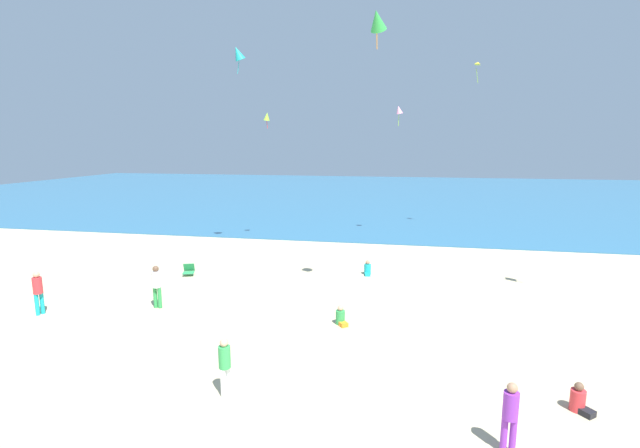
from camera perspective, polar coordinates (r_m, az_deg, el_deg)
ground_plane at (r=19.83m, az=2.49°, el=-8.54°), size 120.00×120.00×0.00m
ocean_water at (r=58.65m, az=8.29°, el=3.87°), size 120.00×60.00×0.05m
beach_chair_mid_beach at (r=23.00m, az=-16.37°, el=-5.65°), size 0.69×0.73×0.57m
person_0 at (r=19.96m, az=-32.27°, el=-7.12°), size 0.42×0.42×1.67m
person_1 at (r=12.11m, az=-12.04°, el=-16.93°), size 0.38×0.38×1.54m
person_2 at (r=22.26m, az=6.07°, el=-5.77°), size 0.38×0.60×0.71m
person_3 at (r=13.14m, az=30.12°, el=-18.91°), size 0.60×0.64×0.73m
person_4 at (r=18.71m, az=-20.09°, el=-7.16°), size 0.34×0.34×1.70m
person_5 at (r=16.31m, az=2.66°, el=-11.81°), size 0.56×0.61×0.69m
person_7 at (r=10.72m, az=23.07°, el=-21.26°), size 0.31×0.31×1.57m
kite_pink at (r=30.95m, az=10.02°, el=14.12°), size 0.56×0.45×1.38m
kite_teal at (r=26.82m, az=-10.40°, el=20.60°), size 1.01×0.98×1.53m
kite_lime at (r=28.92m, az=-6.78°, el=13.42°), size 0.58×0.54×0.99m
kite_green at (r=17.45m, az=7.31°, el=24.35°), size 0.76×0.98×1.42m
kite_yellow at (r=34.23m, az=19.48°, el=18.70°), size 0.50×0.58×1.42m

